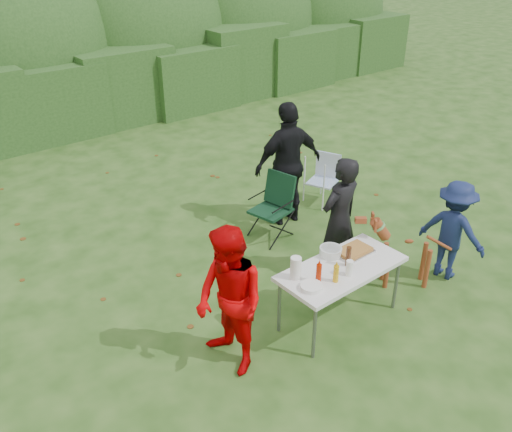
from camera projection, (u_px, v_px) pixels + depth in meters
ground at (312, 319)px, 6.42m from camera, size 80.00×80.00×0.00m
hedge_row at (50, 98)px, 11.47m from camera, size 22.00×1.40×1.70m
shrub_backdrop at (18, 50)px, 12.21m from camera, size 20.00×2.60×3.20m
folding_table at (342, 271)px, 6.10m from camera, size 1.50×0.70×0.74m
person_cook at (339, 220)px, 6.83m from camera, size 0.63×0.43×1.67m
person_red_jacket at (230, 302)px, 5.38m from camera, size 0.64×0.81×1.63m
person_black_puffy at (288, 164)px, 8.10m from camera, size 1.18×0.64×1.91m
child at (453, 230)px, 6.92m from camera, size 0.65×0.95×1.35m
dog at (408, 252)px, 6.83m from camera, size 1.04×0.95×0.96m
camping_chair at (271, 207)px, 7.91m from camera, size 0.70×0.70×0.95m
lawn_chair at (323, 180)px, 8.91m from camera, size 0.63×0.63×0.82m
food_tray at (354, 252)px, 6.32m from camera, size 0.45×0.30×0.02m
focaccia_bread at (354, 250)px, 6.31m from camera, size 0.40×0.26×0.04m
mustard_bottle at (336, 274)px, 5.78m from camera, size 0.06×0.06×0.20m
ketchup_bottle at (319, 273)px, 5.77m from camera, size 0.06×0.06×0.22m
beer_bottle at (348, 256)px, 6.04m from camera, size 0.06×0.06×0.24m
paper_towel_roll at (296, 268)px, 5.82m from camera, size 0.12×0.12×0.26m
cup_stack at (349, 268)px, 5.89m from camera, size 0.08×0.08×0.18m
pasta_bowl at (331, 251)px, 6.26m from camera, size 0.26×0.26×0.10m
plate_stack at (311, 287)px, 5.70m from camera, size 0.24×0.24×0.05m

